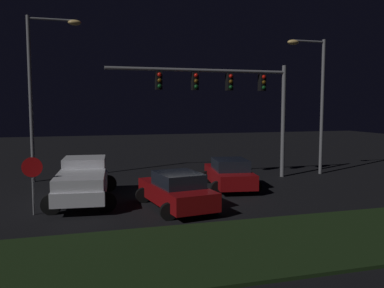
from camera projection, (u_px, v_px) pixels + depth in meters
The scene contains 9 objects.
ground_plane at pixel (186, 192), 19.51m from camera, with size 80.00×80.00×0.00m, color black.
grass_median at pixel (256, 244), 11.94m from camera, with size 25.54×4.84×0.10m, color black.
pickup_truck at pixel (83, 178), 17.59m from camera, with size 3.23×5.57×1.80m.
car_sedan at pixel (229, 174), 20.39m from camera, with size 2.90×4.62×1.51m.
car_sedan_far at pixel (177, 191), 16.28m from camera, with size 2.91×4.62×1.51m.
traffic_signal_gantry at pixel (230, 90), 22.36m from camera, with size 10.32×0.56×6.50m.
street_lamp_left at pixel (41, 79), 21.79m from camera, with size 2.84×0.44×8.98m.
street_lamp_right at pixel (315, 90), 24.21m from camera, with size 2.54×0.44×8.14m.
stop_sign at pixel (32, 175), 15.22m from camera, with size 0.76×0.08×2.23m.
Camera 1 is at (-5.08, -18.53, 4.14)m, focal length 37.58 mm.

